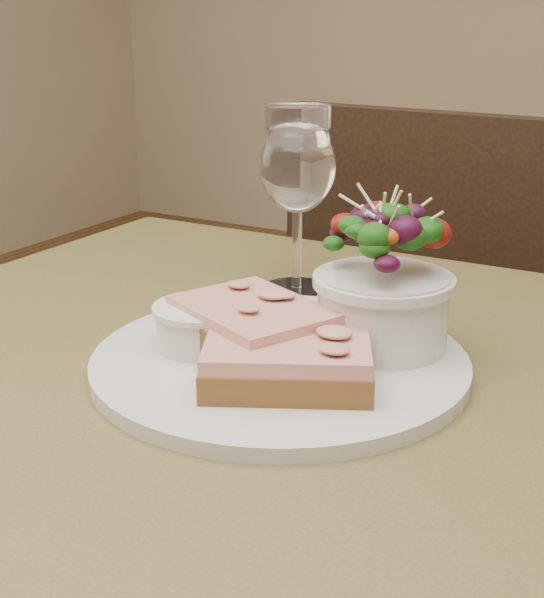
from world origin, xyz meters
The scene contains 9 objects.
cafe_table centered at (0.00, 0.00, 0.65)m, with size 0.80×0.80×0.75m.
chair_far centered at (-0.04, 0.74, 0.29)m, with size 0.45×0.45×0.90m.
dinner_plate centered at (0.02, 0.03, 0.76)m, with size 0.30×0.30×0.01m, color silver.
sandwich_front centered at (0.05, -0.01, 0.78)m, with size 0.15×0.14×0.03m.
sandwich_back centered at (0.00, 0.02, 0.79)m, with size 0.15×0.14×0.03m.
ramekin centered at (-0.04, 0.01, 0.78)m, with size 0.08×0.08×0.04m.
salad_bowl centered at (0.08, 0.09, 0.82)m, with size 0.11×0.11×0.13m.
garnish centered at (-0.05, 0.12, 0.77)m, with size 0.05×0.04×0.02m.
wine_glass centered at (-0.06, 0.21, 0.87)m, with size 0.08×0.08×0.18m.
Camera 1 is at (0.32, -0.51, 1.02)m, focal length 50.00 mm.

